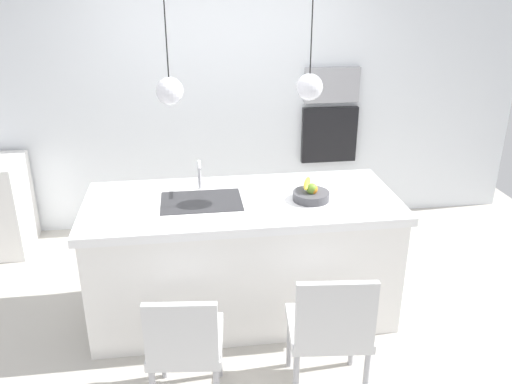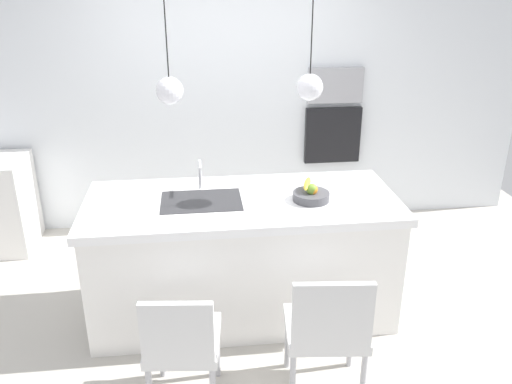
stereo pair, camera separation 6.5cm
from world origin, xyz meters
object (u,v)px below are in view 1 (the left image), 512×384
(chair_near, at_px, (185,342))
(microwave, at_px, (332,85))
(fruit_bowl, at_px, (311,194))
(oven, at_px, (329,134))
(chair_middle, at_px, (330,327))

(chair_near, bearing_deg, microwave, 59.32)
(fruit_bowl, relative_size, microwave, 0.48)
(microwave, xyz_separation_m, chair_near, (-1.49, -2.52, -0.92))
(fruit_bowl, xyz_separation_m, oven, (0.58, 1.66, -0.08))
(oven, bearing_deg, fruit_bowl, -109.40)
(chair_near, bearing_deg, chair_middle, -0.30)
(fruit_bowl, bearing_deg, chair_middle, -94.82)
(chair_near, bearing_deg, oven, 59.32)
(oven, height_order, chair_near, oven)
(chair_near, xyz_separation_m, chair_middle, (0.84, -0.00, 0.02))
(microwave, height_order, oven, microwave)
(microwave, height_order, chair_near, microwave)
(fruit_bowl, height_order, chair_near, fruit_bowl)
(oven, xyz_separation_m, chair_middle, (-0.66, -2.52, -0.40))
(fruit_bowl, relative_size, oven, 0.47)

